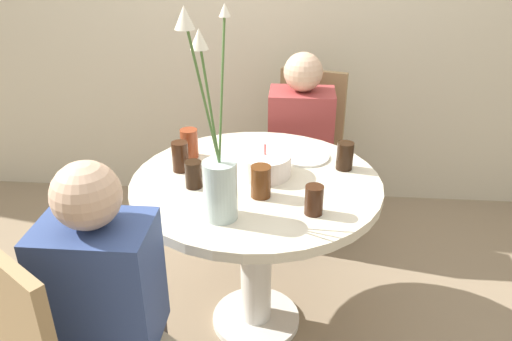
{
  "coord_description": "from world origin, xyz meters",
  "views": [
    {
      "loc": [
        0.15,
        -1.77,
        1.69
      ],
      "look_at": [
        0.0,
        0.0,
        0.79
      ],
      "focal_mm": 35.0,
      "sensor_mm": 36.0,
      "label": 1
    }
  ],
  "objects_px": {
    "side_plate": "(305,156)",
    "drink_glass_3": "(180,157)",
    "drink_glass_5": "(189,143)",
    "person_woman": "(109,325)",
    "person_boy": "(299,158)",
    "drink_glass_0": "(314,200)",
    "drink_glass_4": "(345,156)",
    "chair_left_flank": "(307,143)",
    "drink_glass_2": "(194,174)",
    "birthday_cake": "(265,165)",
    "drink_glass_1": "(261,182)",
    "flower_vase": "(218,171)"
  },
  "relations": [
    {
      "from": "flower_vase",
      "to": "drink_glass_0",
      "type": "xyz_separation_m",
      "value": [
        0.33,
        0.06,
        -0.13
      ]
    },
    {
      "from": "birthday_cake",
      "to": "drink_glass_1",
      "type": "height_order",
      "value": "birthday_cake"
    },
    {
      "from": "drink_glass_0",
      "to": "drink_glass_4",
      "type": "xyz_separation_m",
      "value": [
        0.14,
        0.37,
        0.0
      ]
    },
    {
      "from": "flower_vase",
      "to": "person_boy",
      "type": "distance_m",
      "value": 1.14
    },
    {
      "from": "birthday_cake",
      "to": "drink_glass_5",
      "type": "bearing_deg",
      "value": 156.97
    },
    {
      "from": "side_plate",
      "to": "person_boy",
      "type": "relative_size",
      "value": 0.2
    },
    {
      "from": "drink_glass_4",
      "to": "person_woman",
      "type": "distance_m",
      "value": 1.11
    },
    {
      "from": "drink_glass_4",
      "to": "person_woman",
      "type": "relative_size",
      "value": 0.11
    },
    {
      "from": "drink_glass_1",
      "to": "drink_glass_5",
      "type": "bearing_deg",
      "value": 136.15
    },
    {
      "from": "chair_left_flank",
      "to": "flower_vase",
      "type": "distance_m",
      "value": 1.28
    },
    {
      "from": "drink_glass_1",
      "to": "person_boy",
      "type": "xyz_separation_m",
      "value": [
        0.15,
        0.85,
        -0.3
      ]
    },
    {
      "from": "drink_glass_0",
      "to": "side_plate",
      "type": "bearing_deg",
      "value": 93.39
    },
    {
      "from": "side_plate",
      "to": "person_boy",
      "type": "bearing_deg",
      "value": 91.83
    },
    {
      "from": "drink_glass_5",
      "to": "person_boy",
      "type": "bearing_deg",
      "value": 47.12
    },
    {
      "from": "drink_glass_4",
      "to": "drink_glass_2",
      "type": "bearing_deg",
      "value": -160.72
    },
    {
      "from": "side_plate",
      "to": "person_woman",
      "type": "xyz_separation_m",
      "value": [
        -0.63,
        -0.83,
        -0.24
      ]
    },
    {
      "from": "birthday_cake",
      "to": "drink_glass_2",
      "type": "bearing_deg",
      "value": -154.86
    },
    {
      "from": "drink_glass_2",
      "to": "flower_vase",
      "type": "bearing_deg",
      "value": -59.2
    },
    {
      "from": "flower_vase",
      "to": "person_woman",
      "type": "bearing_deg",
      "value": -137.15
    },
    {
      "from": "side_plate",
      "to": "person_woman",
      "type": "relative_size",
      "value": 0.2
    },
    {
      "from": "flower_vase",
      "to": "side_plate",
      "type": "xyz_separation_m",
      "value": [
        0.3,
        0.53,
        -0.18
      ]
    },
    {
      "from": "drink_glass_0",
      "to": "drink_glass_5",
      "type": "height_order",
      "value": "drink_glass_5"
    },
    {
      "from": "drink_glass_3",
      "to": "person_woman",
      "type": "height_order",
      "value": "person_woman"
    },
    {
      "from": "side_plate",
      "to": "drink_glass_2",
      "type": "relative_size",
      "value": 1.99
    },
    {
      "from": "drink_glass_1",
      "to": "person_woman",
      "type": "bearing_deg",
      "value": -134.19
    },
    {
      "from": "person_woman",
      "to": "drink_glass_5",
      "type": "bearing_deg",
      "value": 81.4
    },
    {
      "from": "side_plate",
      "to": "drink_glass_4",
      "type": "xyz_separation_m",
      "value": [
        0.16,
        -0.1,
        0.05
      ]
    },
    {
      "from": "drink_glass_1",
      "to": "drink_glass_4",
      "type": "distance_m",
      "value": 0.42
    },
    {
      "from": "side_plate",
      "to": "drink_glass_0",
      "type": "xyz_separation_m",
      "value": [
        0.03,
        -0.47,
        0.05
      ]
    },
    {
      "from": "drink_glass_5",
      "to": "flower_vase",
      "type": "bearing_deg",
      "value": -67.55
    },
    {
      "from": "person_boy",
      "to": "side_plate",
      "type": "bearing_deg",
      "value": -88.17
    },
    {
      "from": "person_boy",
      "to": "person_woman",
      "type": "height_order",
      "value": "same"
    },
    {
      "from": "side_plate",
      "to": "drink_glass_3",
      "type": "distance_m",
      "value": 0.55
    },
    {
      "from": "flower_vase",
      "to": "drink_glass_0",
      "type": "distance_m",
      "value": 0.36
    },
    {
      "from": "flower_vase",
      "to": "drink_glass_5",
      "type": "relative_size",
      "value": 5.72
    },
    {
      "from": "person_boy",
      "to": "person_woman",
      "type": "relative_size",
      "value": 1.0
    },
    {
      "from": "drink_glass_5",
      "to": "person_woman",
      "type": "bearing_deg",
      "value": -98.6
    },
    {
      "from": "drink_glass_0",
      "to": "person_woman",
      "type": "xyz_separation_m",
      "value": [
        -0.65,
        -0.36,
        -0.29
      ]
    },
    {
      "from": "drink_glass_3",
      "to": "drink_glass_2",
      "type": "bearing_deg",
      "value": -59.05
    },
    {
      "from": "drink_glass_3",
      "to": "drink_glass_5",
      "type": "bearing_deg",
      "value": 85.49
    },
    {
      "from": "chair_left_flank",
      "to": "drink_glass_2",
      "type": "height_order",
      "value": "chair_left_flank"
    },
    {
      "from": "drink_glass_3",
      "to": "drink_glass_4",
      "type": "xyz_separation_m",
      "value": [
        0.68,
        0.07,
        -0.0
      ]
    },
    {
      "from": "flower_vase",
      "to": "side_plate",
      "type": "bearing_deg",
      "value": 60.3
    },
    {
      "from": "drink_glass_1",
      "to": "side_plate",
      "type": "bearing_deg",
      "value": 64.86
    },
    {
      "from": "drink_glass_3",
      "to": "drink_glass_0",
      "type": "bearing_deg",
      "value": -28.68
    },
    {
      "from": "birthday_cake",
      "to": "drink_glass_4",
      "type": "height_order",
      "value": "birthday_cake"
    },
    {
      "from": "person_woman",
      "to": "drink_glass_3",
      "type": "bearing_deg",
      "value": 80.58
    },
    {
      "from": "drink_glass_2",
      "to": "drink_glass_3",
      "type": "bearing_deg",
      "value": 120.95
    },
    {
      "from": "chair_left_flank",
      "to": "drink_glass_3",
      "type": "relative_size",
      "value": 7.38
    },
    {
      "from": "drink_glass_0",
      "to": "drink_glass_2",
      "type": "bearing_deg",
      "value": 160.8
    }
  ]
}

